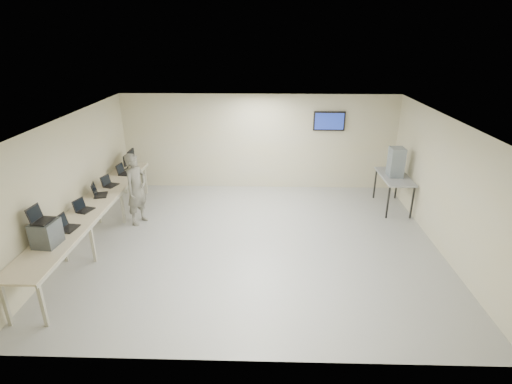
{
  "coord_description": "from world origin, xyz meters",
  "views": [
    {
      "loc": [
        0.24,
        -7.94,
        4.44
      ],
      "look_at": [
        0.0,
        0.2,
        1.15
      ],
      "focal_mm": 28.0,
      "sensor_mm": 36.0,
      "label": 1
    }
  ],
  "objects_px": {
    "workbench": "(94,207)",
    "side_table": "(395,178)",
    "equipment_box": "(46,233)",
    "soldier": "(136,189)"
  },
  "relations": [
    {
      "from": "workbench",
      "to": "side_table",
      "type": "distance_m",
      "value": 7.47
    },
    {
      "from": "workbench",
      "to": "equipment_box",
      "type": "bearing_deg",
      "value": -92.0
    },
    {
      "from": "equipment_box",
      "to": "soldier",
      "type": "height_order",
      "value": "soldier"
    },
    {
      "from": "workbench",
      "to": "equipment_box",
      "type": "height_order",
      "value": "equipment_box"
    },
    {
      "from": "workbench",
      "to": "soldier",
      "type": "bearing_deg",
      "value": 54.59
    },
    {
      "from": "equipment_box",
      "to": "soldier",
      "type": "distance_m",
      "value": 2.85
    },
    {
      "from": "soldier",
      "to": "side_table",
      "type": "distance_m",
      "value": 6.61
    },
    {
      "from": "soldier",
      "to": "side_table",
      "type": "bearing_deg",
      "value": -58.86
    },
    {
      "from": "soldier",
      "to": "side_table",
      "type": "height_order",
      "value": "soldier"
    },
    {
      "from": "workbench",
      "to": "side_table",
      "type": "bearing_deg",
      "value": 15.78
    }
  ]
}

